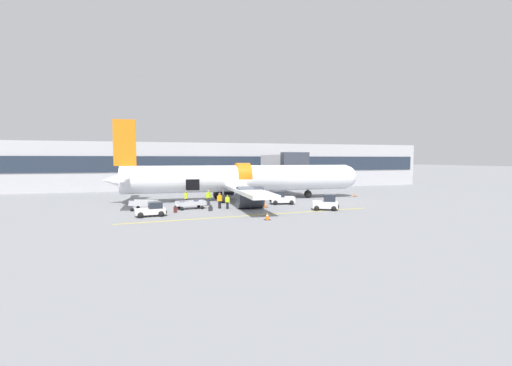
{
  "coord_description": "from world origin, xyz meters",
  "views": [
    {
      "loc": [
        -8.81,
        -37.85,
        5.63
      ],
      "look_at": [
        2.93,
        4.15,
        2.56
      ],
      "focal_mm": 24.0,
      "sensor_mm": 36.0,
      "label": 1
    }
  ],
  "objects_px": {
    "baggage_tug_lead": "(326,203)",
    "baggage_cart_loading": "(191,205)",
    "suitcase_on_tarmac_upright": "(211,209)",
    "ground_crew_driver": "(186,198)",
    "baggage_tug_mid": "(281,198)",
    "ground_crew_loader_a": "(220,200)",
    "baggage_cart_queued": "(144,205)",
    "airplane": "(239,179)",
    "suitcase_on_tarmac_spare": "(175,210)",
    "baggage_tug_rear": "(152,210)",
    "ground_crew_loader_b": "(208,197)",
    "ground_crew_supervisor": "(227,202)"
  },
  "relations": [
    {
      "from": "airplane",
      "to": "ground_crew_loader_a",
      "type": "height_order",
      "value": "airplane"
    },
    {
      "from": "suitcase_on_tarmac_spare",
      "to": "ground_crew_loader_b",
      "type": "bearing_deg",
      "value": 50.96
    },
    {
      "from": "baggage_tug_lead",
      "to": "suitcase_on_tarmac_upright",
      "type": "height_order",
      "value": "baggage_tug_lead"
    },
    {
      "from": "baggage_cart_loading",
      "to": "ground_crew_loader_b",
      "type": "height_order",
      "value": "ground_crew_loader_b"
    },
    {
      "from": "airplane",
      "to": "ground_crew_supervisor",
      "type": "bearing_deg",
      "value": -111.97
    },
    {
      "from": "airplane",
      "to": "ground_crew_driver",
      "type": "height_order",
      "value": "airplane"
    },
    {
      "from": "baggage_tug_lead",
      "to": "baggage_cart_loading",
      "type": "relative_size",
      "value": 0.72
    },
    {
      "from": "ground_crew_loader_a",
      "to": "ground_crew_driver",
      "type": "height_order",
      "value": "ground_crew_driver"
    },
    {
      "from": "baggage_tug_lead",
      "to": "ground_crew_driver",
      "type": "distance_m",
      "value": 16.53
    },
    {
      "from": "baggage_tug_lead",
      "to": "ground_crew_loader_a",
      "type": "distance_m",
      "value": 11.95
    },
    {
      "from": "ground_crew_loader_b",
      "to": "suitcase_on_tarmac_spare",
      "type": "relative_size",
      "value": 2.48
    },
    {
      "from": "baggage_tug_lead",
      "to": "suitcase_on_tarmac_upright",
      "type": "bearing_deg",
      "value": 167.26
    },
    {
      "from": "baggage_cart_queued",
      "to": "ground_crew_loader_b",
      "type": "relative_size",
      "value": 2.07
    },
    {
      "from": "ground_crew_driver",
      "to": "airplane",
      "type": "bearing_deg",
      "value": 27.22
    },
    {
      "from": "baggage_tug_mid",
      "to": "ground_crew_loader_a",
      "type": "height_order",
      "value": "ground_crew_loader_a"
    },
    {
      "from": "baggage_tug_rear",
      "to": "ground_crew_supervisor",
      "type": "distance_m",
      "value": 8.63
    },
    {
      "from": "ground_crew_loader_a",
      "to": "suitcase_on_tarmac_upright",
      "type": "xyz_separation_m",
      "value": [
        -1.27,
        -1.6,
        -0.7
      ]
    },
    {
      "from": "baggage_tug_mid",
      "to": "baggage_cart_loading",
      "type": "height_order",
      "value": "baggage_tug_mid"
    },
    {
      "from": "ground_crew_driver",
      "to": "suitcase_on_tarmac_spare",
      "type": "height_order",
      "value": "ground_crew_driver"
    },
    {
      "from": "baggage_cart_loading",
      "to": "suitcase_on_tarmac_spare",
      "type": "height_order",
      "value": "baggage_cart_loading"
    },
    {
      "from": "baggage_cart_queued",
      "to": "suitcase_on_tarmac_upright",
      "type": "bearing_deg",
      "value": -17.65
    },
    {
      "from": "suitcase_on_tarmac_upright",
      "to": "airplane",
      "type": "bearing_deg",
      "value": 59.37
    },
    {
      "from": "baggage_cart_loading",
      "to": "airplane",
      "type": "bearing_deg",
      "value": 42.97
    },
    {
      "from": "airplane",
      "to": "baggage_cart_queued",
      "type": "xyz_separation_m",
      "value": [
        -12.07,
        -6.54,
        -2.29
      ]
    },
    {
      "from": "suitcase_on_tarmac_upright",
      "to": "ground_crew_loader_b",
      "type": "bearing_deg",
      "value": 84.74
    },
    {
      "from": "baggage_tug_rear",
      "to": "ground_crew_loader_b",
      "type": "height_order",
      "value": "ground_crew_loader_b"
    },
    {
      "from": "airplane",
      "to": "ground_crew_supervisor",
      "type": "height_order",
      "value": "airplane"
    },
    {
      "from": "baggage_cart_queued",
      "to": "airplane",
      "type": "bearing_deg",
      "value": 28.43
    },
    {
      "from": "suitcase_on_tarmac_spare",
      "to": "airplane",
      "type": "bearing_deg",
      "value": 45.1
    },
    {
      "from": "airplane",
      "to": "suitcase_on_tarmac_spare",
      "type": "relative_size",
      "value": 47.65
    },
    {
      "from": "baggage_tug_mid",
      "to": "suitcase_on_tarmac_upright",
      "type": "bearing_deg",
      "value": -160.18
    },
    {
      "from": "ground_crew_loader_a",
      "to": "suitcase_on_tarmac_upright",
      "type": "bearing_deg",
      "value": -128.3
    },
    {
      "from": "baggage_cart_queued",
      "to": "ground_crew_loader_b",
      "type": "height_order",
      "value": "ground_crew_loader_b"
    },
    {
      "from": "baggage_cart_queued",
      "to": "ground_crew_driver",
      "type": "relative_size",
      "value": 2.08
    },
    {
      "from": "baggage_tug_lead",
      "to": "ground_crew_driver",
      "type": "xyz_separation_m",
      "value": [
        -14.61,
        7.72,
        0.22
      ]
    },
    {
      "from": "baggage_tug_rear",
      "to": "suitcase_on_tarmac_upright",
      "type": "relative_size",
      "value": 5.36
    },
    {
      "from": "baggage_tug_lead",
      "to": "ground_crew_supervisor",
      "type": "height_order",
      "value": "baggage_tug_lead"
    },
    {
      "from": "ground_crew_driver",
      "to": "suitcase_on_tarmac_upright",
      "type": "relative_size",
      "value": 3.13
    },
    {
      "from": "ground_crew_supervisor",
      "to": "ground_crew_driver",
      "type": "bearing_deg",
      "value": 137.81
    },
    {
      "from": "ground_crew_supervisor",
      "to": "baggage_cart_loading",
      "type": "bearing_deg",
      "value": 164.06
    },
    {
      "from": "baggage_tug_lead",
      "to": "baggage_tug_mid",
      "type": "xyz_separation_m",
      "value": [
        -3.01,
        6.17,
        -0.02
      ]
    },
    {
      "from": "baggage_tug_mid",
      "to": "baggage_tug_rear",
      "type": "xyz_separation_m",
      "value": [
        -15.44,
        -5.24,
        -0.11
      ]
    },
    {
      "from": "ground_crew_driver",
      "to": "suitcase_on_tarmac_spare",
      "type": "xyz_separation_m",
      "value": [
        -1.49,
        -5.12,
        -0.64
      ]
    },
    {
      "from": "airplane",
      "to": "ground_crew_loader_a",
      "type": "bearing_deg",
      "value": -118.71
    },
    {
      "from": "ground_crew_loader_a",
      "to": "ground_crew_supervisor",
      "type": "relative_size",
      "value": 1.12
    },
    {
      "from": "baggage_tug_mid",
      "to": "suitcase_on_tarmac_upright",
      "type": "xyz_separation_m",
      "value": [
        -9.37,
        -3.38,
        -0.48
      ]
    },
    {
      "from": "airplane",
      "to": "suitcase_on_tarmac_spare",
      "type": "xyz_separation_m",
      "value": [
        -8.89,
        -8.93,
        -2.54
      ]
    },
    {
      "from": "baggage_cart_queued",
      "to": "suitcase_on_tarmac_spare",
      "type": "distance_m",
      "value": 3.99
    },
    {
      "from": "ground_crew_driver",
      "to": "ground_crew_supervisor",
      "type": "bearing_deg",
      "value": -42.19
    },
    {
      "from": "baggage_tug_mid",
      "to": "suitcase_on_tarmac_spare",
      "type": "bearing_deg",
      "value": -164.75
    }
  ]
}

